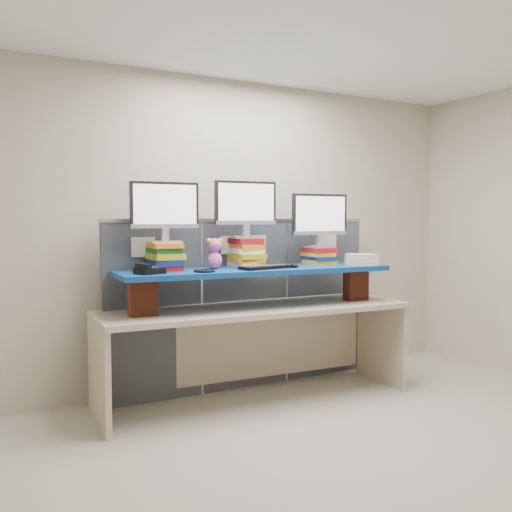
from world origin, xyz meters
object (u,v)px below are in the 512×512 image
blue_board (256,271)px  monitor_right (320,217)px  keyboard (266,267)px  desk_phone (149,270)px  monitor_left (165,208)px  desk (256,326)px  monitor_center (246,206)px

blue_board → monitor_right: size_ratio=4.17×
blue_board → keyboard: 0.12m
blue_board → desk_phone: bearing=-173.0°
keyboard → monitor_left: bearing=151.6°
blue_board → desk_phone: desk_phone is taller
desk → monitor_left: bearing=170.9°
desk → monitor_left: 1.23m
monitor_left → monitor_right: 1.43m
monitor_center → monitor_left: bearing=-180.0°
monitor_left → desk_phone: size_ratio=2.50×
monitor_center → desk_phone: 1.05m
monitor_left → desk_phone: 0.55m
blue_board → monitor_left: monitor_left is taller
monitor_center → monitor_right: bearing=-0.0°
monitor_right → monitor_center: bearing=180.0°
monitor_right → keyboard: (-0.66, -0.18, -0.41)m
blue_board → monitor_center: (-0.03, 0.12, 0.54)m
desk → keyboard: keyboard is taller
desk → keyboard: 0.51m
monitor_left → desk_phone: (-0.21, -0.22, -0.46)m
blue_board → keyboard: bearing=-70.0°
blue_board → monitor_right: monitor_right is taller
desk → blue_board: blue_board is taller
desk → keyboard: size_ratio=5.66×
monitor_center → keyboard: 0.56m
blue_board → monitor_left: (-0.73, 0.17, 0.51)m
desk → monitor_right: size_ratio=4.83×
keyboard → desk_phone: bearing=168.2°
blue_board → desk_phone: 0.94m
blue_board → keyboard: keyboard is taller
blue_board → desk: bearing=-176.4°
blue_board → monitor_left: size_ratio=4.17×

